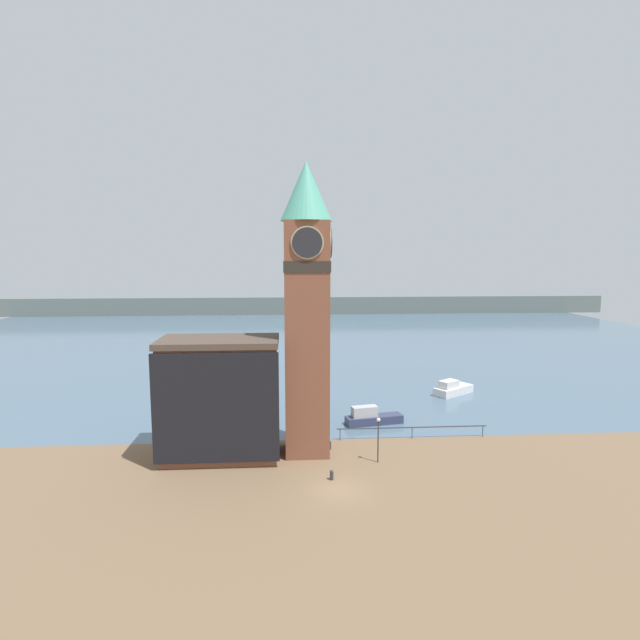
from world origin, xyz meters
TOP-DOWN VIEW (x-y plane):
  - ground_plane at (0.00, 0.00)m, footprint 160.00×160.00m
  - water at (0.00, 70.05)m, footprint 160.00×120.00m
  - far_shoreline at (0.00, 110.05)m, footprint 180.00×3.00m
  - pier_railing at (7.81, 9.80)m, footprint 13.95×0.08m
  - clock_tower at (-1.98, 7.32)m, footprint 4.19×4.19m
  - pier_building at (-9.19, 6.83)m, footprint 9.82×5.67m
  - boat_near at (4.75, 14.01)m, footprint 5.94×2.56m
  - boat_far at (16.40, 24.11)m, footprint 5.54×4.64m
  - mooring_bollard_near at (0.01, 7.74)m, footprint 0.28×0.28m
  - mooring_bollard_far at (-0.35, 1.76)m, footprint 0.29×0.29m
  - lamp_post at (3.69, 4.69)m, footprint 0.32×0.32m

SIDE VIEW (x-z plane):
  - water at x=0.00m, z-range 0.00..0.00m
  - ground_plane at x=0.00m, z-range 0.00..0.00m
  - mooring_bollard_near at x=0.01m, z-range 0.03..0.79m
  - mooring_bollard_far at x=-0.35m, z-range 0.03..0.80m
  - boat_far at x=16.40m, z-range -0.24..1.58m
  - boat_near at x=4.75m, z-range -0.26..1.61m
  - pier_railing at x=7.81m, z-range 0.43..1.52m
  - far_shoreline at x=0.00m, z-range 0.00..5.00m
  - lamp_post at x=3.69m, z-range 0.76..4.52m
  - pier_building at x=-9.19m, z-range 0.02..10.04m
  - clock_tower at x=-1.98m, z-range 0.73..25.00m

